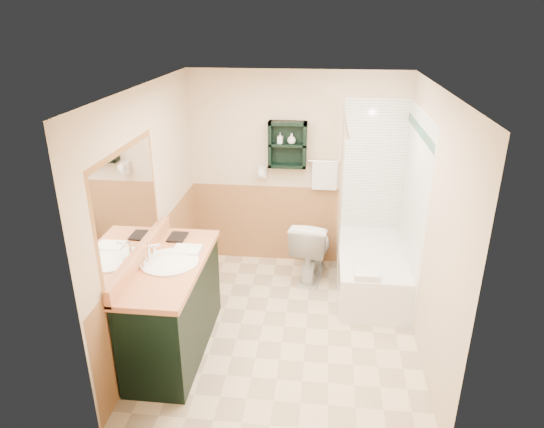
% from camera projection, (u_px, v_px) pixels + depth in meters
% --- Properties ---
extents(floor, '(3.00, 3.00, 0.00)m').
position_uv_depth(floor, '(284.00, 327.00, 4.98)').
color(floor, beige).
rests_on(floor, ground).
extents(back_wall, '(2.60, 0.04, 2.40)m').
position_uv_depth(back_wall, '(296.00, 171.00, 5.91)').
color(back_wall, beige).
rests_on(back_wall, ground).
extents(left_wall, '(0.04, 3.00, 2.40)m').
position_uv_depth(left_wall, '(149.00, 213.00, 4.65)').
color(left_wall, beige).
rests_on(left_wall, ground).
extents(right_wall, '(0.04, 3.00, 2.40)m').
position_uv_depth(right_wall, '(431.00, 226.00, 4.38)').
color(right_wall, beige).
rests_on(right_wall, ground).
extents(ceiling, '(2.60, 3.00, 0.04)m').
position_uv_depth(ceiling, '(287.00, 85.00, 4.05)').
color(ceiling, white).
rests_on(ceiling, back_wall).
extents(wainscot_left, '(2.98, 2.98, 1.00)m').
position_uv_depth(wainscot_left, '(159.00, 277.00, 4.92)').
color(wainscot_left, '#BB844B').
rests_on(wainscot_left, left_wall).
extents(wainscot_back, '(2.58, 2.58, 1.00)m').
position_uv_depth(wainscot_back, '(295.00, 224.00, 6.15)').
color(wainscot_back, '#BB844B').
rests_on(wainscot_back, back_wall).
extents(mirror_frame, '(1.30, 1.30, 1.00)m').
position_uv_depth(mirror_frame, '(128.00, 206.00, 4.02)').
color(mirror_frame, '#976131').
rests_on(mirror_frame, left_wall).
extents(mirror_glass, '(1.20, 1.20, 0.90)m').
position_uv_depth(mirror_glass, '(129.00, 206.00, 4.02)').
color(mirror_glass, white).
rests_on(mirror_glass, left_wall).
extents(tile_right, '(1.50, 1.50, 2.10)m').
position_uv_depth(tile_right, '(412.00, 210.00, 5.13)').
color(tile_right, white).
rests_on(tile_right, right_wall).
extents(tile_back, '(0.95, 0.95, 2.10)m').
position_uv_depth(tile_back, '(381.00, 186.00, 5.82)').
color(tile_back, white).
rests_on(tile_back, back_wall).
extents(tile_accent, '(1.50, 1.50, 0.10)m').
position_uv_depth(tile_accent, '(420.00, 131.00, 4.81)').
color(tile_accent, '#154B33').
rests_on(tile_accent, right_wall).
extents(wall_shelf, '(0.45, 0.15, 0.55)m').
position_uv_depth(wall_shelf, '(287.00, 145.00, 5.68)').
color(wall_shelf, black).
rests_on(wall_shelf, back_wall).
extents(hair_dryer, '(0.10, 0.24, 0.18)m').
position_uv_depth(hair_dryer, '(263.00, 172.00, 5.87)').
color(hair_dryer, silver).
rests_on(hair_dryer, back_wall).
extents(towel_bar, '(0.40, 0.06, 0.40)m').
position_uv_depth(towel_bar, '(325.00, 161.00, 5.75)').
color(towel_bar, silver).
rests_on(towel_bar, back_wall).
extents(curtain_rod, '(0.03, 1.60, 0.03)m').
position_uv_depth(curtain_rod, '(346.00, 119.00, 4.84)').
color(curtain_rod, silver).
rests_on(curtain_rod, back_wall).
extents(shower_curtain, '(1.05, 1.05, 1.70)m').
position_uv_depth(shower_curtain, '(341.00, 193.00, 5.33)').
color(shower_curtain, beige).
rests_on(shower_curtain, curtain_rod).
extents(vanity, '(0.59, 1.46, 0.93)m').
position_uv_depth(vanity, '(174.00, 307.00, 4.49)').
color(vanity, black).
rests_on(vanity, ground).
extents(bathtub, '(0.75, 1.50, 0.50)m').
position_uv_depth(bathtub, '(371.00, 269.00, 5.57)').
color(bathtub, white).
rests_on(bathtub, ground).
extents(toilet, '(0.55, 0.83, 0.75)m').
position_uv_depth(toilet, '(312.00, 248.00, 5.79)').
color(toilet, white).
rests_on(toilet, ground).
extents(counter_towel, '(0.25, 0.20, 0.04)m').
position_uv_depth(counter_towel, '(187.00, 250.00, 4.49)').
color(counter_towel, silver).
rests_on(counter_towel, vanity).
extents(vanity_book, '(0.17, 0.02, 0.23)m').
position_uv_depth(vanity_book, '(168.00, 227.00, 4.74)').
color(vanity_book, black).
rests_on(vanity_book, vanity).
extents(tub_towel, '(0.25, 0.21, 0.07)m').
position_uv_depth(tub_towel, '(366.00, 275.00, 4.90)').
color(tub_towel, silver).
rests_on(tub_towel, bathtub).
extents(soap_bottle_a, '(0.08, 0.13, 0.06)m').
position_uv_depth(soap_bottle_a, '(280.00, 141.00, 5.67)').
color(soap_bottle_a, white).
rests_on(soap_bottle_a, wall_shelf).
extents(soap_bottle_b, '(0.10, 0.13, 0.10)m').
position_uv_depth(soap_bottle_b, '(292.00, 140.00, 5.65)').
color(soap_bottle_b, white).
rests_on(soap_bottle_b, wall_shelf).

